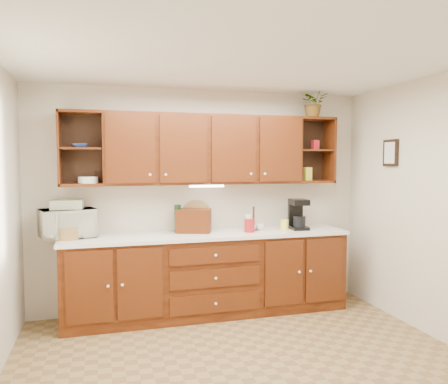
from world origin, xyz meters
TOP-DOWN VIEW (x-y plane):
  - floor at (0.00, 0.00)m, footprint 4.00×4.00m
  - ceiling at (0.00, 0.00)m, footprint 4.00×4.00m
  - back_wall at (0.00, 1.75)m, footprint 4.00×0.00m
  - base_cabinets at (0.00, 1.45)m, footprint 3.20×0.60m
  - countertop at (0.00, 1.44)m, footprint 3.24×0.64m
  - upper_cabinets at (0.01, 1.59)m, footprint 3.20×0.33m
  - undercabinet_light at (0.00, 1.53)m, footprint 0.40×0.05m
  - framed_picture at (1.98, 0.90)m, footprint 0.03×0.24m
  - wicker_basket at (-1.52, 1.46)m, footprint 0.25×0.25m
  - microwave at (-1.52, 1.57)m, footprint 0.64×0.52m
  - towel_stack at (-1.52, 1.57)m, footprint 0.34×0.26m
  - wine_bottle at (-0.33, 1.59)m, footprint 0.08×0.08m
  - woven_tray at (-0.10, 1.68)m, footprint 0.37×0.14m
  - bread_box at (-0.15, 1.54)m, footprint 0.44×0.36m
  - mug_tree at (0.56, 1.51)m, footprint 0.24×0.25m
  - canister_red at (0.47, 1.39)m, footprint 0.16×0.16m
  - canister_white at (0.48, 1.44)m, footprint 0.10×0.10m
  - canister_yellow at (0.94, 1.46)m, footprint 0.10×0.10m
  - coffee_maker at (1.10, 1.44)m, footprint 0.22×0.27m
  - bowl_stack at (-1.38, 1.55)m, footprint 0.18×0.18m
  - plate_stack at (-1.30, 1.58)m, footprint 0.28×0.28m
  - pantry_box_yellow at (1.29, 1.58)m, footprint 0.10×0.08m
  - pantry_box_red at (1.38, 1.56)m, footprint 0.08×0.07m
  - potted_plant at (1.35, 1.54)m, footprint 0.38×0.35m

SIDE VIEW (x-z plane):
  - floor at x=0.00m, z-range 0.00..0.00m
  - base_cabinets at x=0.00m, z-range 0.00..0.90m
  - countertop at x=0.00m, z-range 0.90..0.94m
  - woven_tray at x=-0.10m, z-range 0.77..1.13m
  - mug_tree at x=0.56m, z-range 0.84..1.12m
  - canister_yellow at x=0.94m, z-range 0.94..1.06m
  - wicker_basket at x=-1.52m, z-range 0.94..1.07m
  - canister_red at x=0.47m, z-range 0.94..1.09m
  - canister_white at x=0.48m, z-range 0.94..1.14m
  - bread_box at x=-0.15m, z-range 0.94..1.21m
  - microwave at x=-1.52m, z-range 0.94..1.25m
  - wine_bottle at x=-0.33m, z-range 0.94..1.26m
  - coffee_maker at x=1.10m, z-range 0.93..1.30m
  - towel_stack at x=-1.52m, z-range 1.25..1.34m
  - back_wall at x=0.00m, z-range -0.70..3.30m
  - undercabinet_light at x=0.00m, z-range 1.46..1.48m
  - plate_stack at x=-1.30m, z-range 1.52..1.59m
  - pantry_box_yellow at x=1.29m, z-range 1.52..1.68m
  - framed_picture at x=1.98m, z-range 1.70..2.00m
  - upper_cabinets at x=0.01m, z-range 1.49..2.29m
  - bowl_stack at x=-1.38m, z-range 1.90..1.94m
  - pantry_box_red at x=1.38m, z-range 1.90..2.02m
  - potted_plant at x=1.35m, z-range 2.29..2.64m
  - ceiling at x=0.00m, z-range 2.60..2.60m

